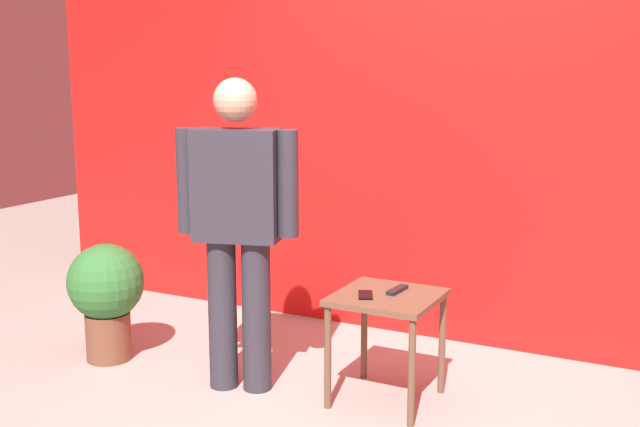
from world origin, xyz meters
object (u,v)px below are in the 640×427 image
Objects in this scene: side_table at (387,312)px; tv_remote at (397,290)px; standing_person at (238,219)px; cell_phone at (365,295)px; potted_plant at (106,292)px.

side_table is 3.32× the size of tv_remote.
tv_remote is (0.03, 0.06, 0.10)m from side_table.
standing_person is 9.63× the size of tv_remote.
cell_phone is 0.18m from tv_remote.
cell_phone is at bearing -138.44° from side_table.
side_table is 0.82× the size of potted_plant.
tv_remote reaches higher than cell_phone.
standing_person is 11.37× the size of cell_phone.
standing_person is at bearing -156.62° from tv_remote.
standing_person is at bearing 0.28° from potted_plant.
cell_phone is at bearing 10.63° from standing_person.
tv_remote is (0.78, 0.27, -0.34)m from standing_person.
tv_remote is at bearing 66.19° from side_table.
standing_person reaches higher than side_table.
side_table is at bearing -109.22° from tv_remote.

